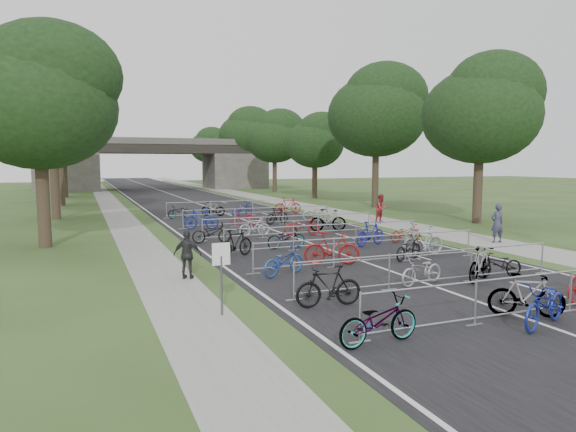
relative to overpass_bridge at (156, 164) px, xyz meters
name	(u,v)px	position (x,y,z in m)	size (l,w,h in m)	color
ground	(524,318)	(0.00, -65.00, -3.53)	(200.00, 200.00, 0.00)	#31491F
road	(175,195)	(0.00, -15.00, -3.53)	(11.00, 140.00, 0.01)	black
sidewalk_right	(242,194)	(8.00, -15.00, -3.53)	(3.00, 140.00, 0.01)	gray
sidewalk_left	(105,197)	(-7.50, -15.00, -3.53)	(2.00, 140.00, 0.01)	gray
lane_markings	(175,196)	(0.00, -15.00, -3.53)	(0.12, 140.00, 0.00)	silver
overpass_bridge	(156,164)	(0.00, 0.00, 0.00)	(31.00, 8.00, 7.05)	#474440
park_sign	(221,265)	(-6.80, -62.00, -2.27)	(0.45, 0.06, 1.83)	#4C4C51
tree_left_0	(41,100)	(-11.39, -49.07, 2.96)	(6.72, 6.72, 10.25)	#33261C
tree_right_0	(483,111)	(13.11, -49.07, 3.39)	(7.17, 7.17, 10.93)	#33261C
tree_left_1	(53,108)	(-11.39, -37.07, 3.77)	(7.56, 7.56, 11.53)	#33261C
tree_right_1	(378,112)	(13.11, -37.07, 4.37)	(8.18, 8.18, 12.47)	#33261C
tree_left_2	(59,112)	(-11.39, -25.07, 4.58)	(8.40, 8.40, 12.81)	#33261C
tree_right_2	(316,142)	(13.11, -25.07, 2.41)	(6.16, 6.16, 9.39)	#33261C
tree_left_3	(64,137)	(-11.39, -13.07, 2.96)	(6.72, 6.72, 10.25)	#33261C
tree_right_3	(276,137)	(13.11, -13.07, 3.39)	(7.17, 7.17, 10.93)	#33261C
tree_left_4	(66,135)	(-11.39, -1.07, 3.77)	(7.56, 7.56, 11.53)	#33261C
tree_right_4	(247,134)	(13.11, -1.07, 4.37)	(8.18, 8.18, 12.47)	#33261C
tree_left_5	(68,133)	(-11.39, 10.93, 4.58)	(8.40, 8.40, 12.81)	#33261C
tree_right_5	(226,149)	(13.11, 10.93, 2.41)	(6.16, 6.16, 9.39)	#33261C
tree_left_6	(70,147)	(-11.39, 22.93, 2.96)	(6.72, 6.72, 10.25)	#33261C
tree_right_6	(209,146)	(13.11, 22.93, 3.39)	(7.17, 7.17, 10.93)	#33261C
barrier_row_0	(525,296)	(0.00, -65.00, -2.99)	(9.70, 0.08, 1.10)	#ACAFB5
barrier_row_1	(432,268)	(0.00, -61.40, -2.99)	(9.70, 0.08, 1.10)	#ACAFB5
barrier_row_2	(370,250)	(0.00, -57.80, -2.99)	(9.70, 0.08, 1.10)	#ACAFB5
barrier_row_3	(325,236)	(0.00, -54.00, -2.99)	(9.70, 0.08, 1.10)	#ACAFB5
barrier_row_4	(291,226)	(0.00, -50.00, -2.99)	(9.70, 0.08, 1.10)	#ACAFB5
barrier_row_5	(259,216)	(0.00, -45.00, -2.99)	(9.70, 0.08, 1.10)	#ACAFB5
barrier_row_6	(232,208)	(0.00, -39.00, -2.99)	(9.70, 0.08, 1.10)	#ACAFB5
bike_0	(379,321)	(-4.30, -65.24, -3.02)	(0.68, 1.96, 1.03)	#ACAFB5
bike_1	(526,296)	(0.08, -64.96, -2.99)	(0.51, 1.81, 1.09)	#ACAFB5
bike_2	(546,304)	(-0.13, -65.70, -2.99)	(0.72, 2.06, 1.08)	navy
bike_4	(329,287)	(-4.00, -62.32, -2.99)	(0.51, 1.82, 1.09)	black
bike_5	(422,270)	(-0.24, -61.25, -3.07)	(0.62, 1.77, 0.93)	#A2A1A8
bike_6	(480,264)	(1.78, -61.54, -2.98)	(0.52, 1.85, 1.11)	#ACAFB5
bike_7	(499,265)	(2.73, -61.36, -3.09)	(0.59, 1.69, 0.89)	black
bike_8	(284,261)	(-3.71, -58.37, -3.04)	(0.65, 1.87, 0.98)	#1D409F
bike_9	(332,248)	(-1.39, -57.37, -2.92)	(0.58, 2.06, 1.24)	maroon
bike_10	(408,248)	(1.79, -57.65, -3.07)	(0.61, 1.76, 0.92)	black
bike_11	(423,241)	(2.79, -57.22, -2.92)	(0.58, 2.06, 1.24)	#9B9CA2
bike_12	(236,243)	(-4.29, -54.62, -2.96)	(0.54, 1.91, 1.15)	black
bike_13	(286,238)	(-1.61, -53.36, -3.07)	(0.62, 1.77, 0.93)	#ACAFB5
bike_14	(370,234)	(2.22, -54.12, -2.97)	(0.53, 1.86, 1.12)	navy
bike_15	(405,233)	(4.30, -53.87, -3.10)	(0.58, 1.66, 0.87)	maroon
bike_16	(212,233)	(-4.30, -50.66, -3.05)	(0.64, 1.85, 0.97)	black
bike_17	(254,227)	(-1.74, -49.29, -3.04)	(0.46, 1.64, 0.99)	#B1B0B8
bike_18	(302,226)	(0.63, -50.00, -3.03)	(0.66, 1.91, 1.00)	maroon
bike_19	(328,220)	(2.59, -49.06, -2.92)	(0.58, 2.05, 1.23)	#ACAFB5
bike_20	(201,219)	(-3.65, -45.47, -2.94)	(0.56, 1.97, 1.19)	navy
bike_21	(245,218)	(-0.81, -44.70, -3.09)	(0.60, 1.71, 0.90)	maroon
bike_22	(277,216)	(1.18, -44.93, -3.01)	(0.49, 1.73, 1.04)	black
bike_23	(318,212)	(4.30, -44.25, -2.98)	(0.73, 2.10, 1.10)	#939399
bike_24	(179,212)	(-3.78, -39.25, -3.07)	(0.61, 1.75, 0.92)	#ACAFB5
bike_25	(213,209)	(-1.30, -38.65, -3.01)	(0.49, 1.74, 1.04)	#ACAFB5
bike_26	(242,209)	(0.47, -39.88, -2.99)	(0.72, 2.06, 1.08)	navy
bike_27	(288,205)	(4.30, -38.94, -2.94)	(0.56, 1.97, 1.19)	maroon
pedestrian_a	(497,223)	(8.24, -55.58, -2.61)	(0.67, 0.44, 1.85)	#2E3045
pedestrian_b	(381,208)	(7.65, -46.46, -2.65)	(0.86, 0.67, 1.78)	maroon
pedestrian_c	(188,255)	(-6.80, -57.68, -2.74)	(0.93, 0.39, 1.59)	#262629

